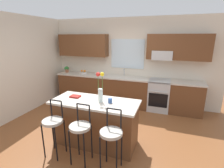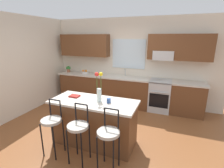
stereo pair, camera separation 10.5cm
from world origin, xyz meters
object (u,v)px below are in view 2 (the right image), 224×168
potted_plant_small (68,69)px  mug_ceramic (109,101)px  cookbook (75,96)px  fruit_bowl_oranges (85,72)px  bar_stool_far (109,135)px  oven_range (160,95)px  bar_stool_near (52,123)px  kitchen_island (94,122)px  bar_stool_middle (78,129)px  flower_vase (99,89)px

potted_plant_small → mug_ceramic: bearing=-41.7°
cookbook → fruit_bowl_oranges: (-0.95, 2.07, 0.03)m
mug_ceramic → cookbook: size_ratio=0.45×
bar_stool_far → cookbook: bar_stool_far is taller
mug_ceramic → oven_range: bearing=69.9°
bar_stool_far → potted_plant_small: 3.80m
mug_ceramic → cookbook: (-0.79, 0.05, -0.03)m
bar_stool_near → fruit_bowl_oranges: size_ratio=4.34×
mug_ceramic → cookbook: mug_ceramic is taller
kitchen_island → bar_stool_far: 0.82m
oven_range → mug_ceramic: bearing=-110.1°
bar_stool_far → potted_plant_small: potted_plant_small is taller
bar_stool_far → cookbook: 1.25m
bar_stool_middle → mug_ceramic: bar_stool_middle is taller
kitchen_island → mug_ceramic: mug_ceramic is taller
kitchen_island → fruit_bowl_oranges: bearing=123.6°
kitchen_island → fruit_bowl_oranges: size_ratio=7.13×
oven_range → bar_stool_middle: bar_stool_middle is taller
bar_stool_middle → flower_vase: 0.81m
kitchen_island → flower_vase: flower_vase is taller
bar_stool_far → potted_plant_small: bearing=133.9°
fruit_bowl_oranges → potted_plant_small: 0.65m
bar_stool_near → bar_stool_middle: bearing=0.0°
oven_range → bar_stool_near: size_ratio=0.88×
bar_stool_middle → bar_stool_far: bearing=0.0°
bar_stool_near → bar_stool_far: bearing=0.0°
bar_stool_middle → fruit_bowl_oranges: fruit_bowl_oranges is taller
bar_stool_middle → mug_ceramic: 0.75m
bar_stool_middle → fruit_bowl_oranges: (-1.42, 2.72, 0.33)m
potted_plant_small → oven_range: bearing=-0.5°
bar_stool_near → potted_plant_small: size_ratio=4.78×
flower_vase → cookbook: (-0.59, 0.05, -0.24)m
kitchen_island → potted_plant_small: size_ratio=7.84×
bar_stool_far → mug_ceramic: 0.72m
flower_vase → kitchen_island: bearing=-172.5°
bar_stool_middle → potted_plant_small: 3.45m
flower_vase → potted_plant_small: 3.06m
mug_ceramic → bar_stool_middle: bearing=-117.8°
kitchen_island → mug_ceramic: bearing=2.7°
bar_stool_near → mug_ceramic: size_ratio=11.58×
bar_stool_near → cookbook: size_ratio=5.21×
oven_range → bar_stool_far: (-0.54, -2.70, 0.18)m
bar_stool_near → mug_ceramic: 1.10m
mug_ceramic → fruit_bowl_oranges: size_ratio=0.38×
cookbook → mug_ceramic: bearing=-3.8°
bar_stool_near → bar_stool_middle: 0.55m
oven_range → cookbook: size_ratio=4.60×
oven_range → mug_ceramic: mug_ceramic is taller
bar_stool_far → flower_vase: bearing=126.0°
flower_vase → cookbook: 0.64m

